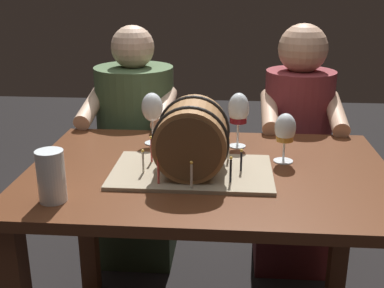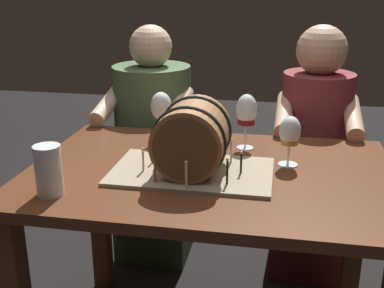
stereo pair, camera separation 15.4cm
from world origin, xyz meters
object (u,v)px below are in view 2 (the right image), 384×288
Objects in this scene: wine_glass_white at (193,113)px; person_seated_right at (312,168)px; beer_pint at (49,173)px; dining_table at (210,204)px; wine_glass_amber at (290,133)px; wine_glass_empty at (161,107)px; barrel_cake at (192,142)px; wine_glass_red at (246,112)px; person_seated_left at (153,154)px.

person_seated_right is at bearing 39.01° from wine_glass_white.
beer_pint is at bearing -130.62° from person_seated_right.
wine_glass_amber reaches higher than dining_table.
dining_table is 7.01× the size of wine_glass_amber.
wine_glass_white is 0.63m from beer_pint.
person_seated_right is at bearing 34.59° from wine_glass_empty.
dining_table is at bearing 32.93° from beer_pint.
dining_table is 2.33× the size of barrel_cake.
person_seated_right is (0.28, 0.42, -0.36)m from wine_glass_red.
wine_glass_white is at bearing 59.46° from beer_pint.
barrel_cake is at bearing -80.31° from wine_glass_white.
person_seated_left is at bearing 119.60° from dining_table.
barrel_cake is 0.34m from wine_glass_empty.
wine_glass_empty reaches higher than dining_table.
wine_glass_empty is at bearing -70.19° from person_seated_left.
dining_table is at bearing -160.56° from wine_glass_amber.
beer_pint is (-0.68, -0.36, -0.05)m from wine_glass_amber.
barrel_cake is 0.88m from person_seated_right.
wine_glass_red reaches higher than wine_glass_amber.
barrel_cake is 3.01× the size of wine_glass_amber.
wine_glass_amber is (0.30, 0.13, 0.00)m from barrel_cake.
wine_glass_red is (0.15, 0.28, 0.03)m from barrel_cake.
beer_pint is 0.97m from person_seated_left.
person_seated_right is (0.37, 0.65, -0.10)m from dining_table.
barrel_cake is 0.31m from wine_glass_red.
beer_pint is (-0.37, -0.23, -0.04)m from barrel_cake.
barrel_cake is at bearing -156.51° from wine_glass_amber.
person_seated_left is (-0.37, 0.65, -0.08)m from dining_table.
wine_glass_white reaches higher than wine_glass_amber.
beer_pint is at bearing -148.09° from barrel_cake.
person_seated_right reaches higher than wine_glass_amber.
barrel_cake is 0.83m from person_seated_left.
dining_table is at bearing 39.57° from barrel_cake.
beer_pint is at bearing -111.29° from wine_glass_empty.
dining_table is at bearing -47.44° from wine_glass_empty.
wine_glass_red is at bearing 137.15° from wine_glass_amber.
person_seated_left is at bearing 137.91° from wine_glass_red.
barrel_cake reaches higher than dining_table.
wine_glass_empty reaches higher than wine_glass_amber.
person_seated_left is (-0.62, 0.57, -0.32)m from wine_glass_amber.
wine_glass_white is at bearing 170.05° from wine_glass_red.
wine_glass_red is (0.20, -0.04, 0.02)m from wine_glass_white.
dining_table is 5.86× the size of wine_glass_red.
wine_glass_red is at bearing -42.09° from person_seated_left.
person_seated_right is (0.60, 0.41, -0.36)m from wine_glass_empty.
wine_glass_amber is 0.40m from wine_glass_white.
wine_glass_amber is at bearing 23.49° from barrel_cake.
dining_table is 0.54m from beer_pint.
wine_glass_red is 0.72m from person_seated_left.
wine_glass_empty is at bearing -145.41° from person_seated_right.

